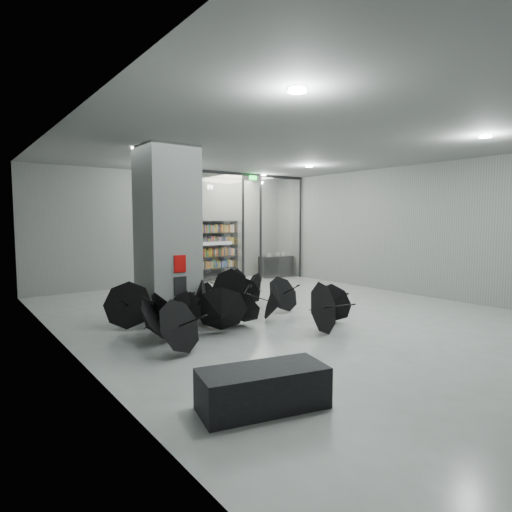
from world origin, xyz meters
TOP-DOWN VIEW (x-y plane):
  - room at (0.00, 0.00)m, footprint 14.00×14.02m
  - column at (-2.50, 2.00)m, footprint 1.20×1.20m
  - fire_cabinet at (-2.50, 1.38)m, footprint 0.28×0.04m
  - info_panel at (-2.50, 1.38)m, footprint 0.30×0.03m
  - exit_sign at (2.40, 5.30)m, footprint 0.30×0.06m
  - glass_partition at (2.39, 5.50)m, footprint 5.06×0.08m
  - bench at (-3.64, -3.12)m, footprint 1.70×1.04m
  - bookshelf at (1.53, 6.75)m, footprint 2.11×0.65m
  - shop_counter at (4.16, 6.12)m, footprint 1.43×0.65m
  - umbrella_cluster at (-1.83, 0.73)m, footprint 5.06×4.35m

SIDE VIEW (x-z plane):
  - bench at x=-3.64m, z-range 0.00..0.51m
  - umbrella_cluster at x=-1.83m, z-range -0.32..0.94m
  - shop_counter at x=4.16m, z-range 0.00..0.84m
  - info_panel at x=-2.50m, z-range 0.64..1.06m
  - bookshelf at x=1.53m, z-range 0.00..2.28m
  - fire_cabinet at x=-2.50m, z-range 1.16..1.54m
  - column at x=-2.50m, z-range 0.00..4.00m
  - glass_partition at x=2.39m, z-range 0.18..4.18m
  - room at x=0.00m, z-range 0.84..4.85m
  - exit_sign at x=2.40m, z-range 3.74..3.90m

